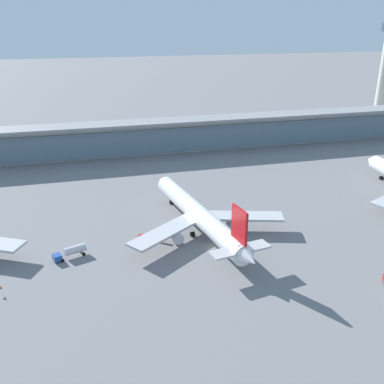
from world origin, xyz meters
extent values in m
plane|color=slate|center=(0.00, 0.00, 0.00)|extent=(1200.00, 1200.00, 0.00)
cylinder|color=white|center=(-1.07, 10.86, 5.25)|extent=(14.29, 52.71, 5.54)
cone|color=white|center=(-5.86, 38.94, 5.25)|extent=(6.19, 5.83, 5.43)
cone|color=white|center=(3.67, -16.94, 5.81)|extent=(5.94, 6.84, 4.99)
cube|color=black|center=(-5.33, 35.81, 6.22)|extent=(4.48, 2.96, 0.67)
cube|color=#B7BABF|center=(-12.03, 4.10, 4.28)|extent=(22.96, 18.89, 0.67)
cube|color=#B7BABF|center=(11.51, 8.12, 4.28)|extent=(24.63, 12.57, 0.67)
cylinder|color=silver|center=(-9.11, 4.03, 2.37)|extent=(3.69, 4.47, 3.06)
cylinder|color=silver|center=(8.78, 7.09, 2.37)|extent=(3.69, 4.47, 3.06)
cube|color=red|center=(2.86, -12.20, 12.32)|extent=(1.78, 6.70, 8.60)
cube|color=#B7BABF|center=(3.02, -13.14, 6.08)|extent=(15.77, 6.71, 0.48)
cylinder|color=black|center=(-3.60, 7.52, 0.67)|extent=(1.35, 1.51, 1.34)
cylinder|color=black|center=(2.42, 8.55, 0.67)|extent=(1.35, 1.51, 1.34)
cylinder|color=black|center=(-4.61, 31.58, 0.67)|extent=(1.35, 1.51, 1.34)
cone|color=white|center=(79.06, 41.82, 5.25)|extent=(5.65, 5.22, 5.43)
cube|color=black|center=(78.91, 38.65, 6.22)|extent=(4.25, 2.48, 0.67)
cylinder|color=black|center=(78.72, 34.36, 0.67)|extent=(1.20, 1.39, 1.34)
cube|color=#234C9E|center=(-40.69, 2.90, 1.20)|extent=(2.69, 2.94, 1.50)
cylinder|color=silver|center=(-36.17, 4.53, 1.90)|extent=(5.98, 3.87, 2.10)
cylinder|color=black|center=(-39.42, 2.18, 0.45)|extent=(0.94, 0.57, 0.90)
cylinder|color=black|center=(-40.17, 4.26, 0.45)|extent=(0.94, 0.57, 0.90)
cylinder|color=black|center=(-34.06, 4.11, 0.45)|extent=(0.94, 0.57, 0.90)
cylinder|color=black|center=(-34.81, 6.19, 0.45)|extent=(0.94, 0.57, 0.90)
cube|color=#B21E1E|center=(-16.55, 9.10, 0.75)|extent=(5.11, 3.67, 0.60)
cube|color=black|center=(-14.35, 8.07, 1.84)|extent=(3.96, 2.49, 1.72)
cylinder|color=black|center=(-14.68, 9.14, 0.45)|extent=(0.93, 0.64, 0.90)
cylinder|color=black|center=(-15.38, 7.64, 0.45)|extent=(0.93, 0.64, 0.90)
cylinder|color=black|center=(-17.72, 10.57, 0.45)|extent=(0.93, 0.64, 0.90)
cylinder|color=black|center=(-18.42, 9.07, 0.45)|extent=(0.93, 0.64, 0.90)
cube|color=beige|center=(0.00, 91.71, 7.00)|extent=(268.14, 8.00, 14.00)
cube|color=slate|center=(0.00, 87.41, 6.30)|extent=(262.78, 0.50, 11.20)
cube|color=gray|center=(0.00, 89.71, 14.60)|extent=(273.50, 12.80, 1.20)
cylinder|color=beige|center=(146.15, 128.73, 25.22)|extent=(6.40, 6.40, 50.43)
cone|color=orange|center=(-51.75, -10.67, 0.35)|extent=(0.44, 0.44, 0.70)
cube|color=black|center=(-51.75, -10.67, 0.02)|extent=(0.62, 0.62, 0.04)
cone|color=orange|center=(-53.32, -6.01, 0.35)|extent=(0.44, 0.44, 0.70)
cube|color=black|center=(-53.32, -6.01, 0.02)|extent=(0.62, 0.62, 0.04)
camera|label=1|loc=(-31.45, -99.46, 58.67)|focal=40.63mm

